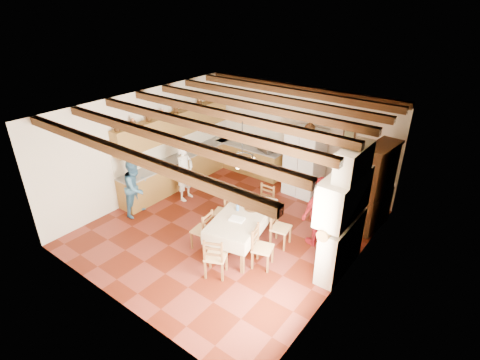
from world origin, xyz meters
name	(u,v)px	position (x,y,z in m)	size (l,w,h in m)	color
floor	(230,228)	(0.00, 0.00, -0.01)	(6.00, 6.50, 0.02)	#53180B
ceiling	(228,111)	(0.00, 0.00, 3.01)	(6.00, 6.50, 0.02)	white
wall_back	(298,136)	(0.00, 3.26, 1.50)	(6.00, 0.02, 3.00)	beige
wall_front	(110,240)	(0.00, -3.26, 1.50)	(6.00, 0.02, 3.00)	beige
wall_left	(144,145)	(-3.01, 0.00, 1.50)	(0.02, 6.50, 3.00)	beige
wall_right	(352,216)	(3.01, 0.00, 1.50)	(0.02, 6.50, 3.00)	beige
ceiling_beams	(228,115)	(0.00, 0.00, 2.91)	(6.00, 6.30, 0.16)	#331B0D
lower_cabinets_left	(182,170)	(-2.70, 1.05, 0.43)	(0.60, 4.30, 0.86)	brown
lower_cabinets_back	(249,159)	(-1.55, 2.95, 0.43)	(2.30, 0.60, 0.86)	brown
countertop_left	(181,157)	(-2.70, 1.05, 0.88)	(0.62, 4.30, 0.04)	gray
countertop_back	(249,146)	(-1.55, 2.95, 0.88)	(2.34, 0.62, 0.04)	gray
backsplash_left	(173,144)	(-2.98, 1.05, 1.20)	(0.03, 4.30, 0.60)	silver
backsplash_back	(254,135)	(-1.55, 3.23, 1.20)	(2.30, 0.03, 0.60)	silver
upper_cabinets	(175,125)	(-2.83, 1.05, 1.85)	(0.35, 4.20, 0.70)	brown
fireplace	(342,211)	(2.72, 0.20, 1.40)	(0.56, 1.60, 2.80)	beige
wall_picture	(349,136)	(1.55, 3.23, 1.85)	(0.34, 0.03, 0.42)	#312114
refrigerator	(304,163)	(0.55, 2.73, 0.96)	(0.96, 0.79, 1.92)	white
hutch	(376,187)	(2.75, 2.21, 1.10)	(0.51, 1.21, 2.19)	#351E0B
dining_table	(242,217)	(0.68, -0.39, 0.76)	(1.39, 2.11, 0.85)	beige
chandelier	(242,157)	(0.68, -0.39, 2.25)	(0.47, 0.47, 0.03)	black
chair_left_near	(202,229)	(-0.01, -0.99, 0.48)	(0.42, 0.40, 0.96)	brown
chair_left_far	(222,212)	(-0.13, -0.14, 0.48)	(0.42, 0.40, 0.96)	brown
chair_right_near	(263,247)	(1.47, -0.71, 0.48)	(0.42, 0.40, 0.96)	brown
chair_right_far	(281,227)	(1.38, 0.17, 0.48)	(0.42, 0.40, 0.96)	brown
chair_end_near	(216,256)	(0.86, -1.52, 0.48)	(0.42, 0.40, 0.96)	brown
chair_end_far	(264,204)	(0.46, 0.82, 0.48)	(0.42, 0.40, 0.96)	brown
person_man	(185,172)	(-1.92, 0.43, 0.82)	(0.60, 0.39, 1.65)	white
person_woman_blue	(136,187)	(-2.36, -0.92, 0.78)	(0.76, 0.59, 1.56)	teal
person_woman_red	(320,212)	(2.02, 0.75, 0.86)	(1.01, 0.42, 1.72)	maroon
microwave	(267,146)	(-0.89, 2.95, 1.06)	(0.59, 0.40, 0.33)	silver
fridge_vase	(310,126)	(0.62, 2.73, 2.07)	(0.28, 0.28, 0.29)	#351E0B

